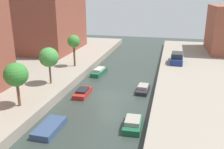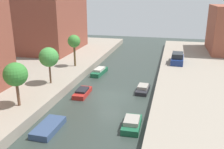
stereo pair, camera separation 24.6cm
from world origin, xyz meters
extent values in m
plane|color=#2D3833|center=(0.00, 0.00, 0.00)|extent=(84.00, 84.00, 0.00)
cylinder|color=brown|center=(-7.21, -6.54, 2.16)|extent=(0.27, 0.27, 2.32)
sphere|color=#337B2F|center=(-7.21, -6.54, 4.10)|extent=(2.22, 2.22, 2.22)
cylinder|color=#503A28|center=(-7.21, -0.15, 2.19)|extent=(0.21, 0.21, 2.38)
sphere|color=#3E8A3C|center=(-7.21, -0.15, 4.18)|extent=(2.27, 2.27, 2.27)
cylinder|color=brown|center=(-7.21, 7.49, 2.52)|extent=(0.28, 0.28, 3.05)
sphere|color=#3B7E32|center=(-7.21, 7.49, 4.68)|extent=(1.81, 1.81, 1.81)
cube|color=navy|center=(7.40, 13.11, 1.43)|extent=(2.01, 4.84, 0.86)
cube|color=#1E2328|center=(7.40, 12.75, 2.23)|extent=(1.71, 2.68, 0.75)
cube|color=#33476B|center=(-3.19, -8.52, 0.28)|extent=(1.71, 3.58, 0.55)
cube|color=maroon|center=(-3.14, -0.47, 0.26)|extent=(1.44, 3.37, 0.52)
cube|color=black|center=(-3.14, -0.47, 0.63)|extent=(1.19, 1.86, 0.23)
cube|color=#195638|center=(-3.51, 7.60, 0.29)|extent=(1.53, 4.08, 0.58)
cube|color=#B2ADA3|center=(-3.51, 7.60, 0.73)|extent=(1.21, 2.27, 0.30)
cube|color=#195638|center=(3.61, -6.31, 0.27)|extent=(1.56, 3.20, 0.54)
cube|color=gray|center=(3.61, -6.40, 0.72)|extent=(1.30, 1.77, 0.37)
cube|color=#232328|center=(3.49, 2.20, 0.23)|extent=(1.47, 3.09, 0.45)
cube|color=gray|center=(3.49, 2.34, 0.63)|extent=(1.21, 1.72, 0.35)
camera|label=1|loc=(6.31, -25.34, 11.07)|focal=39.70mm
camera|label=2|loc=(6.55, -25.28, 11.07)|focal=39.70mm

